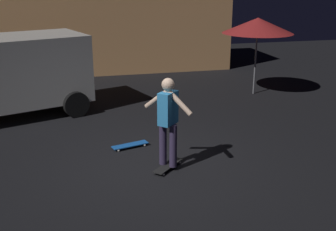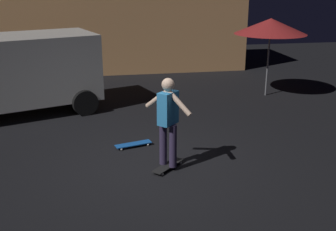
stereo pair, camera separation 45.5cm
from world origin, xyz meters
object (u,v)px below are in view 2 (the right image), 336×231
object	(u,v)px
patio_umbrella	(271,26)
skateboard_ridden	(168,166)
skateboard_spare	(133,144)
parked_van	(3,71)
skater	(168,116)

from	to	relation	value
patio_umbrella	skateboard_ridden	xyz separation A→B (m)	(-3.83, -4.52, -2.02)
skateboard_ridden	skateboard_spare	xyz separation A→B (m)	(-0.54, 1.17, 0.00)
skateboard_ridden	skateboard_spare	distance (m)	1.29
parked_van	skater	distance (m)	5.28
skateboard_spare	parked_van	bearing A→B (deg)	137.67
skateboard_ridden	skater	size ratio (longest dim) A/B	0.42
skateboard_spare	skater	world-z (taller)	skater
skater	skateboard_ridden	bearing A→B (deg)	0.00
skateboard_spare	skater	bearing A→B (deg)	-65.33
skateboard_ridden	skater	distance (m)	0.98
parked_van	skateboard_ridden	size ratio (longest dim) A/B	7.15
patio_umbrella	skateboard_ridden	world-z (taller)	patio_umbrella
patio_umbrella	skateboard_spare	bearing A→B (deg)	-142.49
patio_umbrella	skater	distance (m)	6.01
parked_van	patio_umbrella	world-z (taller)	patio_umbrella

